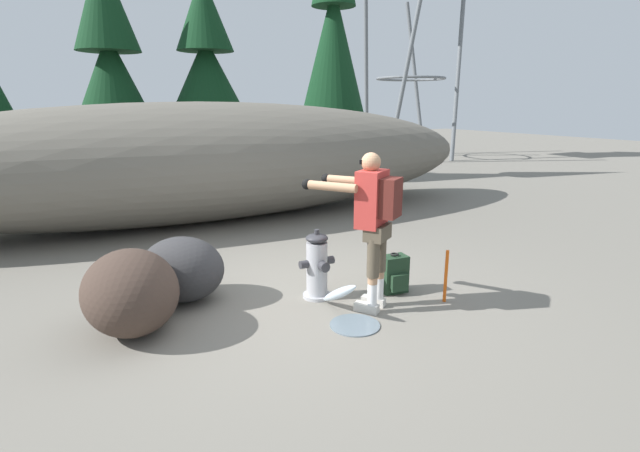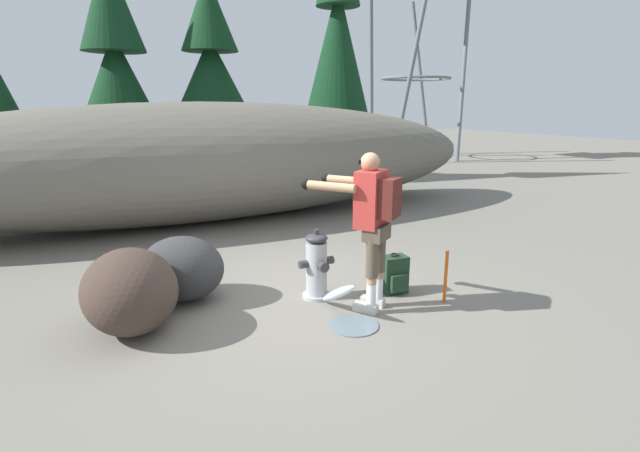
# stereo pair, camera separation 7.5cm
# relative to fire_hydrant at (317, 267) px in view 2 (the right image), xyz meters

# --- Properties ---
(ground_plane) EXTENTS (56.00, 56.00, 0.04)m
(ground_plane) POSITION_rel_fire_hydrant_xyz_m (-0.14, 0.06, -0.39)
(ground_plane) COLOR slate
(dirt_embankment) EXTENTS (12.02, 3.20, 2.19)m
(dirt_embankment) POSITION_rel_fire_hydrant_xyz_m (-0.14, 4.40, 0.73)
(dirt_embankment) COLOR #666056
(dirt_embankment) RESTS_ON ground_plane
(fire_hydrant) EXTENTS (0.42, 0.37, 0.80)m
(fire_hydrant) POSITION_rel_fire_hydrant_xyz_m (0.00, 0.00, 0.00)
(fire_hydrant) COLOR #B2B2B7
(fire_hydrant) RESTS_ON ground_plane
(hydrant_water_jet) EXTENTS (0.51, 0.93, 0.48)m
(hydrant_water_jet) POSITION_rel_fire_hydrant_xyz_m (0.00, -0.58, -0.21)
(hydrant_water_jet) COLOR silver
(hydrant_water_jet) RESTS_ON ground_plane
(utility_worker) EXTENTS (0.87, 1.02, 1.68)m
(utility_worker) POSITION_rel_fire_hydrant_xyz_m (0.36, -0.53, 0.69)
(utility_worker) COLOR beige
(utility_worker) RESTS_ON ground_plane
(spare_backpack) EXTENTS (0.32, 0.31, 0.47)m
(spare_backpack) POSITION_rel_fire_hydrant_xyz_m (0.87, -0.28, -0.15)
(spare_backpack) COLOR #1E3823
(spare_backpack) RESTS_ON ground_plane
(boulder_large) EXTENTS (0.92, 1.12, 0.81)m
(boulder_large) POSITION_rel_fire_hydrant_xyz_m (-1.96, 0.11, 0.04)
(boulder_large) COLOR #41322A
(boulder_large) RESTS_ON ground_plane
(boulder_mid) EXTENTS (1.24, 1.21, 0.73)m
(boulder_mid) POSITION_rel_fire_hydrant_xyz_m (-1.36, 0.64, -0.01)
(boulder_mid) COLOR #333234
(boulder_mid) RESTS_ON ground_plane
(pine_tree_left) EXTENTS (2.58, 2.58, 6.01)m
(pine_tree_left) POSITION_rel_fire_hydrant_xyz_m (-1.04, 9.96, 2.71)
(pine_tree_left) COLOR #47331E
(pine_tree_left) RESTS_ON ground_plane
(pine_tree_center) EXTENTS (2.45, 2.45, 5.63)m
(pine_tree_center) POSITION_rel_fire_hydrant_xyz_m (1.43, 9.46, 2.86)
(pine_tree_center) COLOR #47331E
(pine_tree_center) RESTS_ON ground_plane
(pine_tree_right) EXTENTS (1.86, 1.86, 7.70)m
(pine_tree_right) POSITION_rel_fire_hydrant_xyz_m (4.48, 7.55, 3.82)
(pine_tree_right) COLOR #47331E
(pine_tree_right) RESTS_ON ground_plane
(survey_stake) EXTENTS (0.04, 0.04, 0.60)m
(survey_stake) POSITION_rel_fire_hydrant_xyz_m (1.20, -0.78, -0.07)
(survey_stake) COLOR #E55914
(survey_stake) RESTS_ON ground_plane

